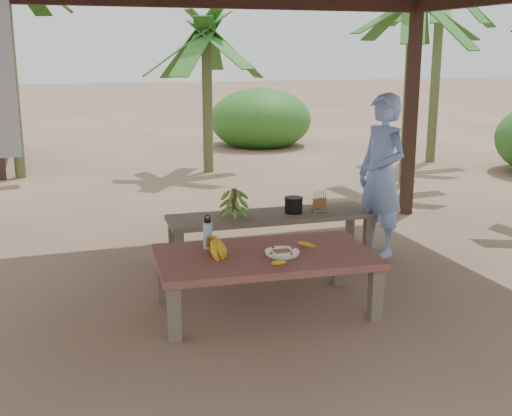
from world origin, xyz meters
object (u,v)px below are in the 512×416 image
object	(u,v)px
cooking_pot	(294,205)
work_table	(265,261)
plate	(282,253)
bench	(271,219)
ripe_banana_bunch	(209,247)
woman	(381,175)
water_flask	(208,234)

from	to	relation	value
cooking_pot	work_table	bearing A→B (deg)	-120.12
plate	cooking_pot	xyz separation A→B (m)	(0.69, 1.48, 0.01)
bench	cooking_pot	distance (m)	0.28
cooking_pot	plate	bearing A→B (deg)	-115.03
ripe_banana_bunch	cooking_pot	distance (m)	1.85
plate	cooking_pot	size ratio (longest dim) A/B	1.50
plate	woman	distance (m)	1.99
bench	ripe_banana_bunch	world-z (taller)	ripe_banana_bunch
plate	work_table	bearing A→B (deg)	144.98
bench	water_flask	size ratio (longest dim) A/B	7.42
work_table	cooking_pot	xyz separation A→B (m)	(0.81, 1.39, 0.10)
work_table	woman	bearing A→B (deg)	37.49
cooking_pot	woman	size ratio (longest dim) A/B	0.11
ripe_banana_bunch	plate	distance (m)	0.61
bench	cooking_pot	xyz separation A→B (m)	(0.25, -0.02, 0.14)
water_flask	ripe_banana_bunch	bearing A→B (deg)	-102.72
ripe_banana_bunch	plate	bearing A→B (deg)	-13.31
work_table	plate	world-z (taller)	plate
bench	plate	world-z (taller)	plate
bench	cooking_pot	size ratio (longest dim) A/B	11.65
plate	woman	bearing A→B (deg)	36.90
bench	water_flask	bearing A→B (deg)	-129.03
bench	plate	bearing A→B (deg)	-104.45
work_table	ripe_banana_bunch	distance (m)	0.50
work_table	water_flask	xyz separation A→B (m)	(-0.42, 0.29, 0.19)
bench	woman	world-z (taller)	woman
ripe_banana_bunch	work_table	bearing A→B (deg)	-6.80
cooking_pot	woman	xyz separation A→B (m)	(0.88, -0.30, 0.33)
bench	cooking_pot	bearing A→B (deg)	-2.12
ripe_banana_bunch	water_flask	xyz separation A→B (m)	(0.05, 0.23, 0.04)
work_table	woman	world-z (taller)	woman
plate	woman	world-z (taller)	woman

